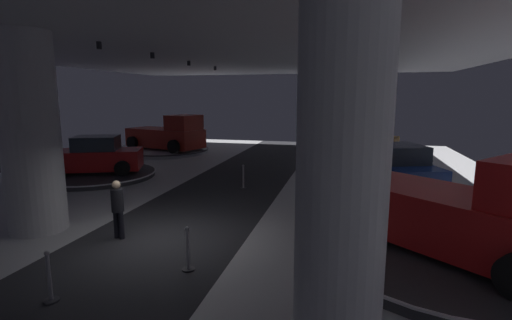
{
  "coord_description": "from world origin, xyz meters",
  "views": [
    {
      "loc": [
        4.71,
        -8.55,
        3.8
      ],
      "look_at": [
        1.41,
        4.85,
        1.4
      ],
      "focal_mm": 26.16,
      "sensor_mm": 36.0,
      "label": 1
    }
  ],
  "objects": [
    {
      "name": "column_right",
      "position": [
        4.67,
        -3.62,
        2.75
      ],
      "size": [
        1.22,
        1.22,
        5.5
      ],
      "color": "silver",
      "rests_on": "ground"
    },
    {
      "name": "ground",
      "position": [
        0.0,
        0.0,
        -0.02
      ],
      "size": [
        24.0,
        44.0,
        0.06
      ],
      "color": "silver"
    },
    {
      "name": "display_platform_far_left",
      "position": [
        -7.11,
        14.02,
        0.14
      ],
      "size": [
        5.72,
        5.72,
        0.26
      ],
      "color": "#B7B7BC",
      "rests_on": "ground"
    },
    {
      "name": "stanchion_c",
      "position": [
        -0.53,
        -3.25,
        0.37
      ],
      "size": [
        0.28,
        0.28,
        1.01
      ],
      "color": "#333338",
      "rests_on": "ground"
    },
    {
      "name": "pickup_truck_near_right",
      "position": [
        7.3,
        0.21,
        1.22
      ],
      "size": [
        5.41,
        5.02,
        2.3
      ],
      "color": "red",
      "rests_on": "display_platform_near_right"
    },
    {
      "name": "display_platform_near_right",
      "position": [
        7.05,
        0.41,
        0.16
      ],
      "size": [
        5.94,
        5.94,
        0.28
      ],
      "color": "#333338",
      "rests_on": "ground"
    },
    {
      "name": "display_car_far_right",
      "position": [
        6.33,
        13.41,
        1.08
      ],
      "size": [
        3.1,
        4.53,
        1.71
      ],
      "color": "#B77519",
      "rests_on": "display_platform_far_right"
    },
    {
      "name": "pickup_truck_far_left",
      "position": [
        -6.8,
        13.92,
        1.19
      ],
      "size": [
        5.68,
        3.86,
        2.3
      ],
      "color": "maroon",
      "rests_on": "display_platform_far_left"
    },
    {
      "name": "stanchion_b",
      "position": [
        1.43,
        -1.47,
        0.37
      ],
      "size": [
        0.28,
        0.28,
        1.01
      ],
      "color": "#333338",
      "rests_on": "ground"
    },
    {
      "name": "stanchion_a",
      "position": [
        0.63,
        5.84,
        0.37
      ],
      "size": [
        0.28,
        0.28,
        1.01
      ],
      "color": "#333338",
      "rests_on": "ground"
    },
    {
      "name": "column_left",
      "position": [
        -3.76,
        -0.13,
        2.75
      ],
      "size": [
        1.53,
        1.53,
        5.5
      ],
      "color": "silver",
      "rests_on": "ground"
    },
    {
      "name": "display_car_mid_left",
      "position": [
        -6.69,
        6.28,
        1.0
      ],
      "size": [
        4.57,
        3.4,
        1.71
      ],
      "color": "red",
      "rests_on": "display_platform_mid_left"
    },
    {
      "name": "ceiling_with_spotlights",
      "position": [
        0.0,
        0.0,
        5.55
      ],
      "size": [
        24.0,
        44.0,
        0.39
      ],
      "color": "silver"
    },
    {
      "name": "display_platform_far_right",
      "position": [
        6.34,
        13.44,
        0.18
      ],
      "size": [
        6.09,
        6.09,
        0.32
      ],
      "color": "#333338",
      "rests_on": "ground"
    },
    {
      "name": "display_platform_mid_right",
      "position": [
        6.58,
        6.31,
        0.15
      ],
      "size": [
        4.58,
        4.58,
        0.27
      ],
      "color": "#B7B7BC",
      "rests_on": "ground"
    },
    {
      "name": "display_car_mid_right",
      "position": [
        6.59,
        6.28,
        1.03
      ],
      "size": [
        3.27,
        4.56,
        1.71
      ],
      "color": "navy",
      "rests_on": "display_platform_mid_right"
    },
    {
      "name": "display_platform_mid_left",
      "position": [
        -6.72,
        6.27,
        0.13
      ],
      "size": [
        5.52,
        5.52,
        0.23
      ],
      "color": "#333338",
      "rests_on": "ground"
    },
    {
      "name": "visitor_walking_near",
      "position": [
        -1.14,
        -0.17,
        0.91
      ],
      "size": [
        0.32,
        0.32,
        1.59
      ],
      "color": "black",
      "rests_on": "ground"
    }
  ]
}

